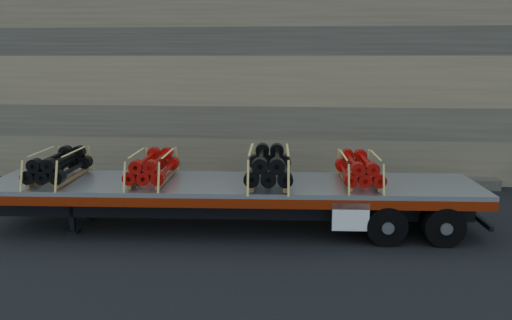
{
  "coord_description": "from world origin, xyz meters",
  "views": [
    {
      "loc": [
        0.61,
        -12.97,
        4.52
      ],
      "look_at": [
        -0.64,
        1.26,
        1.59
      ],
      "focal_mm": 35.0,
      "sensor_mm": 36.0,
      "label": 1
    }
  ],
  "objects": [
    {
      "name": "trailer",
      "position": [
        -1.15,
        -0.2,
        0.65
      ],
      "size": [
        13.02,
        3.08,
        1.29
      ],
      "primitive_type": null,
      "rotation": [
        0.0,
        0.0,
        0.05
      ],
      "color": "#B0B3B8",
      "rests_on": "ground"
    },
    {
      "name": "bundle_front",
      "position": [
        -5.81,
        -0.42,
        1.67
      ],
      "size": [
        1.16,
        2.17,
        0.75
      ],
      "primitive_type": null,
      "rotation": [
        0.0,
        0.0,
        0.05
      ],
      "color": "black",
      "rests_on": "trailer"
    },
    {
      "name": "rock_wall",
      "position": [
        0.0,
        6.5,
        3.5
      ],
      "size": [
        44.0,
        3.0,
        7.0
      ],
      "primitive_type": "cube",
      "color": "#7A6B54",
      "rests_on": "ground"
    },
    {
      "name": "bundle_rear",
      "position": [
        2.18,
        -0.05,
        1.65
      ],
      "size": [
        1.11,
        2.08,
        0.72
      ],
      "primitive_type": null,
      "rotation": [
        0.0,
        0.0,
        0.05
      ],
      "color": "#AD0D09",
      "rests_on": "trailer"
    },
    {
      "name": "ground",
      "position": [
        0.0,
        0.0,
        0.0
      ],
      "size": [
        120.0,
        120.0,
        0.0
      ],
      "primitive_type": "plane",
      "color": "black",
      "rests_on": "ground"
    },
    {
      "name": "bundle_midrear",
      "position": [
        -0.17,
        -0.16,
        1.71
      ],
      "size": [
        1.29,
        2.42,
        0.84
      ],
      "primitive_type": null,
      "rotation": [
        0.0,
        0.0,
        0.05
      ],
      "color": "black",
      "rests_on": "trailer"
    },
    {
      "name": "bundle_midfront",
      "position": [
        -3.27,
        -0.3,
        1.66
      ],
      "size": [
        1.13,
        2.12,
        0.73
      ],
      "primitive_type": null,
      "rotation": [
        0.0,
        0.0,
        0.05
      ],
      "color": "#AD0D09",
      "rests_on": "trailer"
    }
  ]
}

